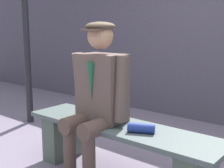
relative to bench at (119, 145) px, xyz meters
The scene contains 4 objects.
bench is the anchor object (origin of this frame).
seated_man 0.49m from the bench, 18.33° to the left, with size 0.58×0.61×1.38m.
rolled_magazine 0.35m from the bench, 169.66° to the left, with size 0.08×0.08×0.22m, color navy.
stadium_wall 2.33m from the bench, 90.00° to the right, with size 12.00×0.24×2.02m, color #4B4653.
Camera 1 is at (-1.57, 1.98, 1.31)m, focal length 48.76 mm.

